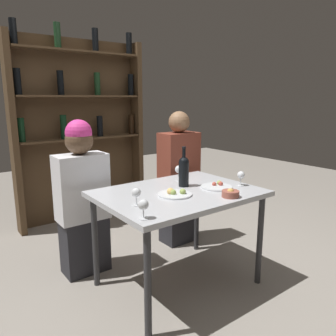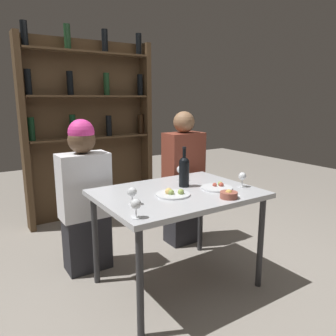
# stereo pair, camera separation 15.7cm
# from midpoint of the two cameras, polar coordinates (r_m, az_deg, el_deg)

# --- Properties ---
(ground_plane) EXTENTS (10.00, 10.00, 0.00)m
(ground_plane) POSITION_cam_midpoint_polar(r_m,az_deg,el_deg) (2.67, 3.33, -19.48)
(ground_plane) COLOR gray
(dining_table) EXTENTS (1.13, 0.83, 0.74)m
(dining_table) POSITION_cam_midpoint_polar(r_m,az_deg,el_deg) (2.39, 3.53, -5.69)
(dining_table) COLOR #B7BABF
(dining_table) RESTS_ON ground_plane
(wine_rack_wall) EXTENTS (1.49, 0.21, 2.14)m
(wine_rack_wall) POSITION_cam_midpoint_polar(r_m,az_deg,el_deg) (3.86, -12.43, 7.56)
(wine_rack_wall) COLOR #4C3823
(wine_rack_wall) RESTS_ON ground_plane
(wine_bottle) EXTENTS (0.08, 0.08, 0.31)m
(wine_bottle) POSITION_cam_midpoint_polar(r_m,az_deg,el_deg) (2.47, 4.64, -0.39)
(wine_bottle) COLOR black
(wine_bottle) RESTS_ON dining_table
(wine_glass_0) EXTENTS (0.06, 0.06, 0.11)m
(wine_glass_0) POSITION_cam_midpoint_polar(r_m,az_deg,el_deg) (2.06, -4.10, -4.33)
(wine_glass_0) COLOR silver
(wine_glass_0) RESTS_ON dining_table
(wine_glass_1) EXTENTS (0.06, 0.06, 0.11)m
(wine_glass_1) POSITION_cam_midpoint_polar(r_m,az_deg,el_deg) (1.83, -3.17, -6.46)
(wine_glass_1) COLOR silver
(wine_glass_1) RESTS_ON dining_table
(wine_glass_2) EXTENTS (0.06, 0.06, 0.12)m
(wine_glass_2) POSITION_cam_midpoint_polar(r_m,az_deg,el_deg) (2.65, 3.89, -0.39)
(wine_glass_2) COLOR silver
(wine_glass_2) RESTS_ON dining_table
(wine_glass_3) EXTENTS (0.06, 0.06, 0.11)m
(wine_glass_3) POSITION_cam_midpoint_polar(r_m,az_deg,el_deg) (2.54, 14.55, -1.52)
(wine_glass_3) COLOR silver
(wine_glass_3) RESTS_ON dining_table
(food_plate_0) EXTENTS (0.24, 0.24, 0.05)m
(food_plate_0) POSITION_cam_midpoint_polar(r_m,az_deg,el_deg) (2.27, 2.85, -4.50)
(food_plate_0) COLOR silver
(food_plate_0) RESTS_ON dining_table
(food_plate_1) EXTENTS (0.23, 0.23, 0.04)m
(food_plate_1) POSITION_cam_midpoint_polar(r_m,az_deg,el_deg) (2.47, 10.34, -3.33)
(food_plate_1) COLOR silver
(food_plate_1) RESTS_ON dining_table
(snack_bowl) EXTENTS (0.12, 0.12, 0.06)m
(snack_bowl) POSITION_cam_midpoint_polar(r_m,az_deg,el_deg) (2.25, 12.51, -4.58)
(snack_bowl) COLOR #995142
(snack_bowl) RESTS_ON dining_table
(seated_person_left) EXTENTS (0.39, 0.22, 1.24)m
(seated_person_left) POSITION_cam_midpoint_polar(r_m,az_deg,el_deg) (2.70, -12.68, -5.13)
(seated_person_left) COLOR #26262B
(seated_person_left) RESTS_ON ground_plane
(seated_person_right) EXTENTS (0.36, 0.22, 1.28)m
(seated_person_right) POSITION_cam_midpoint_polar(r_m,az_deg,el_deg) (3.15, 4.11, -2.43)
(seated_person_right) COLOR #26262B
(seated_person_right) RESTS_ON ground_plane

